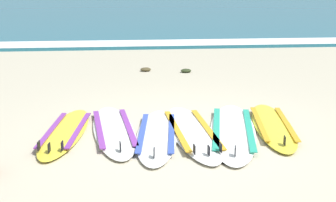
{
  "coord_description": "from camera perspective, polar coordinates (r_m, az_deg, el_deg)",
  "views": [
    {
      "loc": [
        -0.75,
        -5.55,
        2.09
      ],
      "look_at": [
        -0.16,
        0.93,
        0.25
      ],
      "focal_mm": 46.73,
      "sensor_mm": 36.0,
      "label": 1
    }
  ],
  "objects": [
    {
      "name": "ground_plane",
      "position": [
        5.98,
        2.34,
        -4.68
      ],
      "size": [
        80.0,
        80.0,
        0.0
      ],
      "primitive_type": "plane",
      "color": "#B7AD93"
    },
    {
      "name": "sea",
      "position": [
        43.16,
        -4.33,
        13.04
      ],
      "size": [
        80.0,
        60.0,
        0.1
      ],
      "primitive_type": "cube",
      "color": "#23667A",
      "rests_on": "ground"
    },
    {
      "name": "wave_foam_strip",
      "position": [
        13.94,
        -2.09,
        7.38
      ],
      "size": [
        80.0,
        1.33,
        0.11
      ],
      "primitive_type": "cube",
      "color": "white",
      "rests_on": "ground"
    },
    {
      "name": "surfboard_0",
      "position": [
        6.23,
        -13.24,
        -3.92
      ],
      "size": [
        0.72,
        2.12,
        0.18
      ],
      "color": "yellow",
      "rests_on": "ground"
    },
    {
      "name": "surfboard_1",
      "position": [
        6.2,
        -7.09,
        -3.7
      ],
      "size": [
        0.84,
        2.32,
        0.18
      ],
      "color": "silver",
      "rests_on": "ground"
    },
    {
      "name": "surfboard_2",
      "position": [
        5.97,
        -1.45,
        -4.37
      ],
      "size": [
        0.78,
        2.25,
        0.18
      ],
      "color": "white",
      "rests_on": "ground"
    },
    {
      "name": "surfboard_3",
      "position": [
        6.09,
        3.13,
        -3.96
      ],
      "size": [
        0.76,
        2.41,
        0.18
      ],
      "color": "white",
      "rests_on": "ground"
    },
    {
      "name": "surfboard_4",
      "position": [
        6.19,
        8.43,
        -3.79
      ],
      "size": [
        1.13,
        2.6,
        0.18
      ],
      "color": "white",
      "rests_on": "ground"
    },
    {
      "name": "surfboard_5",
      "position": [
        6.49,
        13.5,
        -3.11
      ],
      "size": [
        0.86,
        2.21,
        0.18
      ],
      "color": "yellow",
      "rests_on": "ground"
    },
    {
      "name": "seaweed_clump_near_shoreline",
      "position": [
        10.16,
        -2.93,
        4.14
      ],
      "size": [
        0.25,
        0.2,
        0.09
      ],
      "primitive_type": "ellipsoid",
      "color": "#4C4228",
      "rests_on": "ground"
    },
    {
      "name": "seaweed_clump_mid_sand",
      "position": [
        10.02,
        2.36,
        3.98
      ],
      "size": [
        0.24,
        0.19,
        0.08
      ],
      "primitive_type": "ellipsoid",
      "color": "#2D381E",
      "rests_on": "ground"
    }
  ]
}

